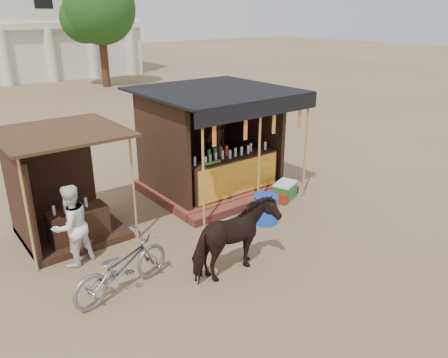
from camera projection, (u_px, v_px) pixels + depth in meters
name	position (u px, v px, depth m)	size (l,w,h in m)	color
ground	(271.00, 251.00, 9.00)	(120.00, 120.00, 0.00)	#846B4C
main_stall	(214.00, 155.00, 11.70)	(3.60, 3.61, 2.78)	#974231
secondary_stall	(59.00, 201.00, 9.29)	(2.40, 2.40, 2.38)	#361E13
cow	(235.00, 240.00, 7.96)	(0.78, 1.70, 1.44)	black
motorbike	(122.00, 267.00, 7.52)	(0.67, 1.93, 1.01)	gray
bystander	(71.00, 226.00, 8.28)	(0.79, 0.62, 1.63)	white
blue_barrel	(266.00, 209.00, 10.09)	(0.56, 0.56, 0.68)	blue
red_crate	(281.00, 197.00, 11.25)	(0.37, 0.41, 0.28)	maroon
cooler	(285.00, 191.00, 11.43)	(0.76, 0.64, 0.46)	#197224
tree	(96.00, 11.00, 27.02)	(4.50, 4.40, 7.00)	#382314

